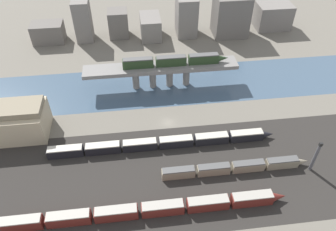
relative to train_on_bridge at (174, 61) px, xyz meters
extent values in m
plane|color=#666056|center=(-5.46, -23.21, -11.96)|extent=(400.00, 400.00, 0.00)
cube|color=#282623|center=(-5.46, -47.21, -11.96)|extent=(280.00, 42.00, 0.01)
cube|color=#3D5166|center=(-5.46, 0.00, -11.96)|extent=(320.00, 28.16, 0.01)
cube|color=slate|center=(-5.46, 0.00, -2.75)|extent=(62.59, 8.25, 1.61)
cylinder|color=gray|center=(-16.03, 0.00, -7.76)|extent=(2.75, 2.75, 8.41)
cylinder|color=gray|center=(-8.99, 0.00, -7.76)|extent=(2.75, 2.75, 8.41)
cylinder|color=gray|center=(-1.94, 0.00, -7.76)|extent=(2.75, 2.75, 8.41)
cylinder|color=gray|center=(5.10, 0.00, -7.76)|extent=(2.75, 2.75, 8.41)
cube|color=#23381E|center=(-14.65, 0.00, -0.16)|extent=(12.19, 2.88, 3.59)
cube|color=#4C4C4C|center=(-14.65, 0.00, 1.84)|extent=(11.71, 2.65, 0.40)
cube|color=#23381E|center=(-1.39, 0.00, -0.16)|extent=(12.19, 2.88, 3.59)
cube|color=#4C4C4C|center=(-1.39, 0.00, 1.84)|extent=(11.71, 2.65, 0.40)
cube|color=#23381E|center=(11.87, 0.00, -0.16)|extent=(12.19, 2.88, 3.59)
cube|color=#4C4C4C|center=(11.87, 0.00, 1.84)|extent=(11.71, 2.65, 0.40)
cone|color=#23381E|center=(20.10, 0.00, -0.33)|extent=(4.27, 2.59, 2.59)
cube|color=#5B1E19|center=(-50.53, -60.11, -10.24)|extent=(12.13, 3.17, 3.45)
cube|color=#9E998E|center=(-50.53, -60.11, -8.31)|extent=(11.64, 2.92, 0.40)
cube|color=#5B1E19|center=(-37.49, -60.11, -10.24)|extent=(12.13, 3.17, 3.45)
cube|color=#9E998E|center=(-37.49, -60.11, -8.31)|extent=(11.64, 2.92, 0.40)
cube|color=#5B1E19|center=(-24.46, -60.11, -10.24)|extent=(12.13, 3.17, 3.45)
cube|color=#9E998E|center=(-24.46, -60.11, -8.31)|extent=(11.64, 2.92, 0.40)
cube|color=#5B1E19|center=(-11.42, -60.11, -10.24)|extent=(12.13, 3.17, 3.45)
cube|color=#9E998E|center=(-11.42, -60.11, -8.31)|extent=(11.64, 2.92, 0.40)
cube|color=#5B1E19|center=(1.62, -60.11, -10.24)|extent=(12.13, 3.17, 3.45)
cube|color=#9E998E|center=(1.62, -60.11, -8.31)|extent=(11.64, 2.92, 0.40)
cube|color=#5B1E19|center=(14.66, -60.11, -10.24)|extent=(12.13, 3.17, 3.45)
cube|color=#9E998E|center=(14.66, -60.11, -8.31)|extent=(11.64, 2.92, 0.40)
cone|color=#5B1E19|center=(22.84, -60.11, -10.41)|extent=(4.24, 2.86, 2.86)
cube|color=gray|center=(-5.20, -48.06, -10.43)|extent=(10.41, 2.61, 3.05)
cube|color=#4C4C4C|center=(-5.20, -48.06, -8.71)|extent=(9.99, 2.40, 0.40)
cube|color=gray|center=(6.04, -48.06, -10.43)|extent=(10.41, 2.61, 3.05)
cube|color=#4C4C4C|center=(6.04, -48.06, -8.71)|extent=(9.99, 2.40, 0.40)
cube|color=gray|center=(17.27, -48.06, -10.43)|extent=(10.41, 2.61, 3.05)
cube|color=#4C4C4C|center=(17.27, -48.06, -8.71)|extent=(9.99, 2.40, 0.40)
cube|color=gray|center=(28.51, -48.06, -10.43)|extent=(10.41, 2.61, 3.05)
cube|color=#4C4C4C|center=(28.51, -48.06, -8.71)|extent=(9.99, 2.40, 0.40)
cone|color=gray|center=(35.53, -48.06, -10.59)|extent=(3.64, 2.35, 2.35)
cube|color=black|center=(-41.19, -34.81, -10.40)|extent=(11.70, 3.07, 3.13)
cube|color=#B7B2A3|center=(-41.19, -34.81, -8.63)|extent=(11.23, 2.82, 0.40)
cube|color=black|center=(-28.81, -34.81, -10.40)|extent=(11.70, 3.07, 3.13)
cube|color=#B7B2A3|center=(-28.81, -34.81, -8.63)|extent=(11.23, 2.82, 0.40)
cube|color=black|center=(-16.44, -34.81, -10.40)|extent=(11.70, 3.07, 3.13)
cube|color=#B7B2A3|center=(-16.44, -34.81, -8.63)|extent=(11.23, 2.82, 0.40)
cube|color=black|center=(-4.06, -34.81, -10.40)|extent=(11.70, 3.07, 3.13)
cube|color=#B7B2A3|center=(-4.06, -34.81, -8.63)|extent=(11.23, 2.82, 0.40)
cube|color=black|center=(8.31, -34.81, -10.40)|extent=(11.70, 3.07, 3.13)
cube|color=#B7B2A3|center=(8.31, -34.81, -8.63)|extent=(11.23, 2.82, 0.40)
cube|color=black|center=(20.68, -34.81, -10.40)|extent=(11.70, 3.07, 3.13)
cube|color=#B7B2A3|center=(20.68, -34.81, -8.63)|extent=(11.23, 2.82, 0.40)
cone|color=black|center=(28.58, -34.81, -10.55)|extent=(4.09, 2.76, 2.76)
cube|color=tan|center=(-58.23, -22.01, -6.80)|extent=(19.96, 14.20, 10.33)
cube|color=#7C725C|center=(-58.23, -22.01, -0.50)|extent=(19.56, 9.94, 2.27)
cylinder|color=#4C4C51|center=(37.33, -50.31, -6.47)|extent=(1.02, 1.02, 10.98)
cube|color=black|center=(37.33, -50.31, -0.38)|extent=(1.00, 0.70, 1.20)
cube|color=#605B56|center=(-57.64, 44.41, -7.14)|extent=(15.39, 10.13, 9.65)
cube|color=slate|center=(-39.63, 44.46, -1.71)|extent=(8.08, 10.19, 20.50)
cube|color=#605B56|center=(-22.52, 45.89, -5.10)|extent=(9.77, 9.90, 13.73)
cube|color=slate|center=(-6.39, 43.15, -6.50)|extent=(10.03, 15.91, 10.92)
cube|color=slate|center=(12.16, 44.17, -2.05)|extent=(9.94, 13.28, 19.81)
cube|color=#605B56|center=(34.53, 41.22, -1.64)|extent=(17.01, 14.06, 20.63)
cube|color=slate|center=(59.22, 45.60, -5.55)|extent=(17.96, 12.23, 12.82)
camera|label=1|loc=(-16.09, -111.14, 71.38)|focal=35.00mm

